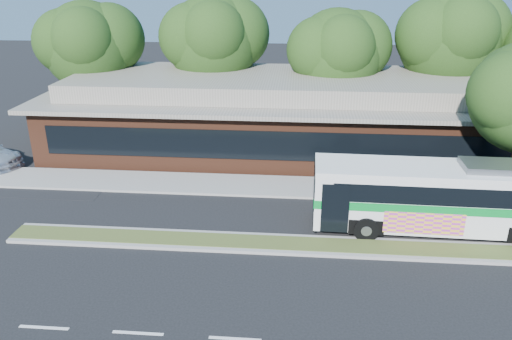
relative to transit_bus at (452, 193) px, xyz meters
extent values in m
plane|color=black|center=(-5.14, -2.43, -1.76)|extent=(120.00, 120.00, 0.00)
cube|color=#434F21|center=(-5.14, -1.83, -1.69)|extent=(26.00, 1.10, 0.15)
cube|color=gray|center=(-5.14, 3.97, -1.70)|extent=(44.00, 2.60, 0.12)
cube|color=black|center=(-23.14, 7.57, -1.76)|extent=(14.00, 12.00, 0.01)
cube|color=#512919|center=(-5.14, 10.57, -0.16)|extent=(32.00, 10.00, 3.20)
cube|color=slate|center=(-5.14, 10.57, 1.56)|extent=(33.20, 11.20, 0.24)
cube|color=slate|center=(-5.14, 10.57, 2.19)|extent=(30.00, 8.00, 1.00)
cube|color=black|center=(-5.14, 5.54, -0.06)|extent=(30.00, 0.06, 1.60)
cylinder|color=black|center=(-20.14, 12.57, 0.23)|extent=(0.44, 0.44, 3.99)
sphere|color=#1D3712|center=(-20.14, 12.57, 3.97)|extent=(5.80, 5.80, 5.80)
sphere|color=#1D3712|center=(-18.84, 13.01, 4.43)|extent=(4.52, 4.52, 4.52)
cylinder|color=black|center=(-12.14, 13.57, 0.34)|extent=(0.44, 0.44, 4.20)
sphere|color=#1D3712|center=(-12.14, 13.57, 4.24)|extent=(6.00, 6.00, 6.00)
sphere|color=#1D3712|center=(-10.79, 14.02, 4.72)|extent=(4.68, 4.68, 4.68)
cylinder|color=black|center=(-4.14, 12.57, 0.13)|extent=(0.44, 0.44, 3.78)
sphere|color=#1D3712|center=(-4.14, 12.57, 3.70)|extent=(5.60, 5.60, 5.60)
sphere|color=#1D3712|center=(-2.88, 12.99, 4.15)|extent=(4.37, 4.37, 4.37)
cylinder|color=black|center=(2.86, 13.57, 0.44)|extent=(0.44, 0.44, 4.41)
sphere|color=#1D3712|center=(2.86, 13.57, 4.51)|extent=(6.20, 6.20, 6.20)
sphere|color=#1D3712|center=(4.25, 14.04, 5.01)|extent=(4.84, 4.84, 4.84)
cube|color=silver|center=(-0.05, 0.00, -0.16)|extent=(11.24, 2.63, 2.57)
cube|color=black|center=(0.23, 0.00, 0.36)|extent=(10.35, 2.66, 0.77)
cube|color=silver|center=(-0.05, 0.00, 1.02)|extent=(11.26, 2.65, 0.24)
cube|color=#057F2B|center=(-0.05, 0.00, -0.23)|extent=(11.30, 2.69, 0.35)
cube|color=black|center=(-5.67, 0.13, 0.15)|extent=(0.10, 2.09, 1.60)
cube|color=#BC37AA|center=(-1.29, -1.19, -0.83)|extent=(3.17, 0.12, 0.93)
cube|color=slate|center=(1.35, -0.03, 1.26)|extent=(2.27, 1.54, 0.28)
cylinder|color=black|center=(-3.53, -1.09, -1.25)|extent=(1.03, 0.36, 1.03)
cylinder|color=black|center=(-3.48, 1.25, -1.25)|extent=(1.03, 0.36, 1.03)
cylinder|color=black|center=(2.77, 1.11, -1.25)|extent=(1.03, 0.36, 1.03)
camera|label=1|loc=(-6.48, -19.39, 8.61)|focal=35.00mm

